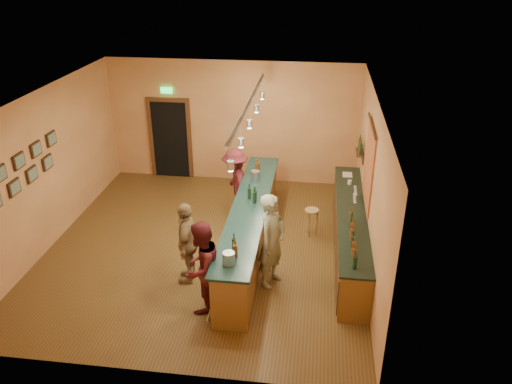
# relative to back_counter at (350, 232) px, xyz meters

# --- Properties ---
(floor) EXTENTS (7.00, 7.00, 0.00)m
(floor) POSITION_rel_back_counter_xyz_m (-2.97, -0.18, -0.49)
(floor) COLOR #503717
(floor) RESTS_ON ground
(ceiling) EXTENTS (6.50, 7.00, 0.02)m
(ceiling) POSITION_rel_back_counter_xyz_m (-2.97, -0.18, 2.71)
(ceiling) COLOR silver
(ceiling) RESTS_ON wall_back
(wall_back) EXTENTS (6.50, 0.02, 3.20)m
(wall_back) POSITION_rel_back_counter_xyz_m (-2.97, 3.32, 1.11)
(wall_back) COLOR #B37343
(wall_back) RESTS_ON floor
(wall_front) EXTENTS (6.50, 0.02, 3.20)m
(wall_front) POSITION_rel_back_counter_xyz_m (-2.97, -3.68, 1.11)
(wall_front) COLOR #B37343
(wall_front) RESTS_ON floor
(wall_left) EXTENTS (0.02, 7.00, 3.20)m
(wall_left) POSITION_rel_back_counter_xyz_m (-6.22, -0.18, 1.11)
(wall_left) COLOR #B37343
(wall_left) RESTS_ON floor
(wall_right) EXTENTS (0.02, 7.00, 3.20)m
(wall_right) POSITION_rel_back_counter_xyz_m (0.28, -0.18, 1.11)
(wall_right) COLOR #B37343
(wall_right) RESTS_ON floor
(doorway) EXTENTS (1.15, 0.09, 2.48)m
(doorway) POSITION_rel_back_counter_xyz_m (-4.67, 3.30, 0.64)
(doorway) COLOR black
(doorway) RESTS_ON wall_back
(tapestry) EXTENTS (0.03, 1.40, 1.60)m
(tapestry) POSITION_rel_back_counter_xyz_m (0.26, 0.22, 1.36)
(tapestry) COLOR #AA3122
(tapestry) RESTS_ON wall_right
(bottle_shelf) EXTENTS (0.17, 0.55, 0.54)m
(bottle_shelf) POSITION_rel_back_counter_xyz_m (0.20, 1.72, 1.18)
(bottle_shelf) COLOR #492616
(bottle_shelf) RESTS_ON wall_right
(picture_grid) EXTENTS (0.06, 2.20, 0.70)m
(picture_grid) POSITION_rel_back_counter_xyz_m (-6.18, -0.93, 1.46)
(picture_grid) COLOR #382111
(picture_grid) RESTS_ON wall_left
(back_counter) EXTENTS (0.60, 4.55, 1.27)m
(back_counter) POSITION_rel_back_counter_xyz_m (0.00, 0.00, 0.00)
(back_counter) COLOR brown
(back_counter) RESTS_ON floor
(tasting_bar) EXTENTS (0.73, 5.10, 1.38)m
(tasting_bar) POSITION_rel_back_counter_xyz_m (-2.03, -0.18, 0.12)
(tasting_bar) COLOR brown
(tasting_bar) RESTS_ON floor
(pendant_track) EXTENTS (0.11, 4.60, 0.50)m
(pendant_track) POSITION_rel_back_counter_xyz_m (-2.03, -0.18, 2.50)
(pendant_track) COLOR silver
(pendant_track) RESTS_ON ceiling
(bartender) EXTENTS (0.67, 0.79, 1.83)m
(bartender) POSITION_rel_back_counter_xyz_m (-1.48, -1.25, 0.43)
(bartender) COLOR gray
(bartender) RESTS_ON floor
(customer_a) EXTENTS (0.87, 0.98, 1.68)m
(customer_a) POSITION_rel_back_counter_xyz_m (-2.58, -2.14, 0.35)
(customer_a) COLOR #59191E
(customer_a) RESTS_ON floor
(customer_b) EXTENTS (0.46, 0.97, 1.61)m
(customer_b) POSITION_rel_back_counter_xyz_m (-3.03, -1.34, 0.32)
(customer_b) COLOR #997A51
(customer_b) RESTS_ON floor
(customer_c) EXTENTS (0.88, 1.18, 1.62)m
(customer_c) POSITION_rel_back_counter_xyz_m (-2.58, 1.32, 0.33)
(customer_c) COLOR #59191E
(customer_c) RESTS_ON floor
(bar_stool) EXTENTS (0.30, 0.30, 0.62)m
(bar_stool) POSITION_rel_back_counter_xyz_m (-0.80, 0.59, -0.01)
(bar_stool) COLOR olive
(bar_stool) RESTS_ON floor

